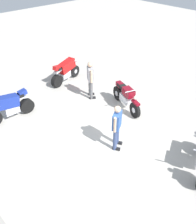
# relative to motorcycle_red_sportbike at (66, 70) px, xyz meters

# --- Properties ---
(ground_plane) EXTENTS (40.00, 40.00, 0.00)m
(ground_plane) POSITION_rel_motorcycle_red_sportbike_xyz_m (-4.30, 1.35, -0.59)
(ground_plane) COLOR #B7B2A8
(motorcycle_red_sportbike) EXTENTS (0.78, 1.94, 1.14)m
(motorcycle_red_sportbike) POSITION_rel_motorcycle_red_sportbike_xyz_m (0.00, 0.00, 0.00)
(motorcycle_red_sportbike) COLOR black
(motorcycle_red_sportbike) RESTS_ON ground
(motorcycle_blue_sportbike) EXTENTS (0.70, 1.96, 1.14)m
(motorcycle_blue_sportbike) POSITION_rel_motorcycle_red_sportbike_xyz_m (-1.09, 3.51, 0.00)
(motorcycle_blue_sportbike) COLOR black
(motorcycle_blue_sportbike) RESTS_ON ground
(motorcycle_maroon_cruiser) EXTENTS (2.02, 0.94, 1.09)m
(motorcycle_maroon_cruiser) POSITION_rel_motorcycle_red_sportbike_xyz_m (-3.62, -0.38, -0.07)
(motorcycle_maroon_cruiser) COLOR black
(motorcycle_maroon_cruiser) RESTS_ON ground
(person_in_blue_shirt) EXTENTS (0.48, 0.60, 1.63)m
(person_in_blue_shirt) POSITION_rel_motorcycle_red_sportbike_xyz_m (-5.04, 1.67, 0.33)
(person_in_blue_shirt) COLOR #384772
(person_in_blue_shirt) RESTS_ON ground
(person_in_gray_shirt) EXTENTS (0.60, 0.49, 1.68)m
(person_in_gray_shirt) POSITION_rel_motorcycle_red_sportbike_xyz_m (-1.97, 0.12, 0.36)
(person_in_gray_shirt) COLOR #59595B
(person_in_gray_shirt) RESTS_ON ground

